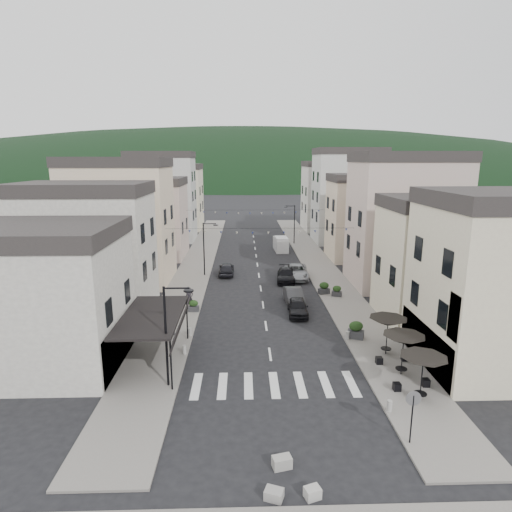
% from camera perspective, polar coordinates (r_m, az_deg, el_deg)
% --- Properties ---
extents(ground, '(700.00, 700.00, 0.00)m').
position_cam_1_polar(ground, '(24.15, 2.82, -19.13)').
color(ground, black).
rests_on(ground, ground).
extents(sidewalk_left, '(4.00, 76.00, 0.12)m').
position_cam_1_polar(sidewalk_left, '(54.26, -7.80, -0.90)').
color(sidewalk_left, slate).
rests_on(sidewalk_left, ground).
extents(sidewalk_right, '(4.00, 76.00, 0.12)m').
position_cam_1_polar(sidewalk_right, '(54.74, 8.02, -0.79)').
color(sidewalk_right, slate).
rests_on(sidewalk_right, ground).
extents(hill_backdrop, '(640.00, 360.00, 70.00)m').
position_cam_1_polar(hill_backdrop, '(320.70, -1.47, 10.46)').
color(hill_backdrop, black).
rests_on(hill_backdrop, ground).
extents(boutique_building, '(12.00, 8.00, 8.00)m').
position_cam_1_polar(boutique_building, '(30.21, -28.89, -5.73)').
color(boutique_building, '#A9A49B').
rests_on(boutique_building, ground).
extents(bistro_building, '(10.00, 8.00, 10.00)m').
position_cam_1_polar(bistro_building, '(30.36, 30.77, -3.89)').
color(bistro_building, beige).
rests_on(bistro_building, ground).
extents(boutique_awning, '(3.77, 7.50, 3.28)m').
position_cam_1_polar(boutique_awning, '(27.75, -13.20, -7.92)').
color(boutique_awning, black).
rests_on(boutique_awning, ground).
extents(buildings_row_left, '(10.20, 54.16, 14.00)m').
position_cam_1_polar(buildings_row_left, '(59.94, -14.11, 6.01)').
color(buildings_row_left, '#A9A49B').
rests_on(buildings_row_left, ground).
extents(buildings_row_right, '(10.20, 54.16, 14.50)m').
position_cam_1_polar(buildings_row_right, '(59.65, 14.14, 6.17)').
color(buildings_row_right, beige).
rests_on(buildings_row_right, ground).
extents(cafe_terrace, '(2.50, 8.10, 2.53)m').
position_cam_1_polar(cafe_terrace, '(27.16, 19.09, -10.50)').
color(cafe_terrace, black).
rests_on(cafe_terrace, ground).
extents(streetlamp_left_near, '(1.70, 0.56, 6.00)m').
position_cam_1_polar(streetlamp_left_near, '(24.54, -11.33, -9.16)').
color(streetlamp_left_near, black).
rests_on(streetlamp_left_near, ground).
extents(streetlamp_left_far, '(1.70, 0.56, 6.00)m').
position_cam_1_polar(streetlamp_left_far, '(47.49, -6.65, 1.67)').
color(streetlamp_left_far, black).
rests_on(streetlamp_left_far, ground).
extents(streetlamp_right_far, '(1.70, 0.56, 6.00)m').
position_cam_1_polar(streetlamp_right_far, '(65.51, 4.91, 4.75)').
color(streetlamp_right_far, black).
rests_on(streetlamp_right_far, ground).
extents(traffic_sign, '(0.70, 0.07, 2.70)m').
position_cam_1_polar(traffic_sign, '(21.47, 20.17, -18.37)').
color(traffic_sign, black).
rests_on(traffic_sign, ground).
extents(bollards, '(11.66, 10.26, 0.60)m').
position_cam_1_polar(bollards, '(28.77, 1.95, -12.63)').
color(bollards, gray).
rests_on(bollards, ground).
extents(bunting_near, '(19.00, 0.28, 0.62)m').
position_cam_1_polar(bunting_near, '(43.07, 0.59, 3.26)').
color(bunting_near, black).
rests_on(bunting_near, ground).
extents(bunting_far, '(19.00, 0.28, 0.62)m').
position_cam_1_polar(bunting_far, '(58.90, -0.05, 5.82)').
color(bunting_far, black).
rests_on(bunting_far, ground).
extents(parked_car_a, '(1.80, 4.06, 1.36)m').
position_cam_1_polar(parked_car_a, '(36.27, 5.59, -6.76)').
color(parked_car_a, black).
rests_on(parked_car_a, ground).
extents(parked_car_b, '(1.70, 4.36, 1.42)m').
position_cam_1_polar(parked_car_b, '(38.78, 5.09, -5.40)').
color(parked_car_b, '#323234').
rests_on(parked_car_b, ground).
extents(parked_car_c, '(2.82, 5.53, 1.50)m').
position_cam_1_polar(parked_car_c, '(47.07, 5.39, -2.09)').
color(parked_car_c, '#999CA1').
rests_on(parked_car_c, ground).
extents(parked_car_d, '(2.36, 4.86, 1.36)m').
position_cam_1_polar(parked_car_d, '(45.88, 4.04, -2.54)').
color(parked_car_d, black).
rests_on(parked_car_d, ground).
extents(parked_car_e, '(1.69, 4.16, 1.41)m').
position_cam_1_polar(parked_car_e, '(48.35, -3.97, -1.71)').
color(parked_car_e, black).
rests_on(parked_car_e, ground).
extents(delivery_van, '(1.92, 4.39, 2.06)m').
position_cam_1_polar(delivery_van, '(60.96, 3.33, 1.62)').
color(delivery_van, silver).
rests_on(delivery_van, ground).
extents(pedestrian_a, '(0.85, 0.73, 1.95)m').
position_cam_1_polar(pedestrian_a, '(37.44, -8.88, -5.54)').
color(pedestrian_a, black).
rests_on(pedestrian_a, sidewalk_left).
extents(pedestrian_b, '(1.14, 1.07, 1.86)m').
position_cam_1_polar(pedestrian_b, '(34.16, -11.95, -7.58)').
color(pedestrian_b, black).
rests_on(pedestrian_b, sidewalk_left).
extents(concrete_block_a, '(0.90, 0.68, 0.50)m').
position_cam_1_polar(concrete_block_a, '(20.09, 3.48, -25.75)').
color(concrete_block_a, gray).
rests_on(concrete_block_a, ground).
extents(concrete_block_b, '(0.72, 0.62, 0.45)m').
position_cam_1_polar(concrete_block_b, '(18.92, 7.54, -28.83)').
color(concrete_block_b, '#A4A19C').
rests_on(concrete_block_b, ground).
extents(concrete_block_c, '(0.83, 0.71, 0.40)m').
position_cam_1_polar(concrete_block_c, '(18.79, 2.41, -29.17)').
color(concrete_block_c, gray).
rests_on(concrete_block_c, ground).
extents(planter_la, '(1.26, 0.87, 1.29)m').
position_cam_1_polar(planter_la, '(32.55, -11.84, -9.18)').
color(planter_la, '#2B2B2D').
rests_on(planter_la, sidewalk_left).
extents(planter_lb, '(0.91, 0.52, 1.00)m').
position_cam_1_polar(planter_lb, '(36.94, -8.32, -6.59)').
color(planter_lb, '#2F2F31').
rests_on(planter_lb, sidewalk_left).
extents(planter_ra, '(1.30, 0.99, 1.29)m').
position_cam_1_polar(planter_ra, '(32.09, 13.17, -9.58)').
color(planter_ra, '#313134').
rests_on(planter_ra, sidewalk_right).
extents(planter_rb, '(1.16, 0.89, 1.15)m').
position_cam_1_polar(planter_rb, '(41.70, 9.05, -4.24)').
color(planter_rb, '#2D2E30').
rests_on(planter_rb, sidewalk_right).
extents(planter_rc, '(1.03, 0.79, 1.03)m').
position_cam_1_polar(planter_rc, '(41.19, 10.72, -4.61)').
color(planter_rc, '#2D2C2F').
rests_on(planter_rc, sidewalk_right).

